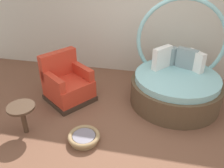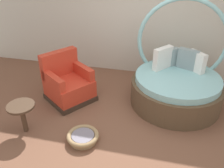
{
  "view_description": "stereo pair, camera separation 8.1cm",
  "coord_description": "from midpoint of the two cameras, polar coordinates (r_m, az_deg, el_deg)",
  "views": [
    {
      "loc": [
        0.44,
        -3.19,
        2.7
      ],
      "look_at": [
        -0.33,
        0.4,
        0.55
      ],
      "focal_mm": 38.22,
      "sensor_mm": 36.0,
      "label": 1
    },
    {
      "loc": [
        0.52,
        -3.17,
        2.7
      ],
      "look_at": [
        -0.33,
        0.4,
        0.55
      ],
      "focal_mm": 38.22,
      "sensor_mm": 36.0,
      "label": 2
    }
  ],
  "objects": [
    {
      "name": "side_table",
      "position": [
        4.07,
        -20.29,
        -5.83
      ],
      "size": [
        0.44,
        0.44,
        0.52
      ],
      "color": "#473323",
      "rests_on": "ground_plane"
    },
    {
      "name": "ground_plane",
      "position": [
        4.21,
        3.72,
        -9.86
      ],
      "size": [
        8.0,
        8.0,
        0.02
      ],
      "primitive_type": "cube",
      "color": "brown"
    },
    {
      "name": "back_wall",
      "position": [
        5.44,
        8.4,
        17.79
      ],
      "size": [
        8.0,
        0.12,
        3.1
      ],
      "primitive_type": "cube",
      "color": "beige",
      "rests_on": "ground_plane"
    },
    {
      "name": "round_daybed",
      "position": [
        4.75,
        15.67,
        0.21
      ],
      "size": [
        1.72,
        1.72,
        1.94
      ],
      "color": "brown",
      "rests_on": "ground_plane"
    },
    {
      "name": "pet_basket",
      "position": [
        3.89,
        -6.37,
        -12.45
      ],
      "size": [
        0.51,
        0.51,
        0.13
      ],
      "color": "#9E7F56",
      "rests_on": "ground_plane"
    },
    {
      "name": "red_armchair",
      "position": [
        4.77,
        -10.04,
        -0.0
      ],
      "size": [
        1.11,
        1.11,
        0.94
      ],
      "color": "#38281E",
      "rests_on": "ground_plane"
    }
  ]
}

